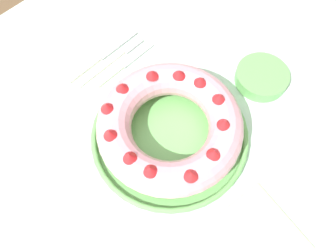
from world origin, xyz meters
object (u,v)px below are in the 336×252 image
serving_knife (98,59)px  cake_knife (121,67)px  napkin (265,231)px  bundt_cake (168,126)px  side_bowl (262,77)px  serving_dish (168,136)px  fork (115,58)px

serving_knife → cake_knife: size_ratio=1.20×
cake_knife → napkin: (0.48, -0.07, -0.00)m
bundt_cake → cake_knife: size_ratio=1.66×
bundt_cake → cake_knife: 0.23m
side_bowl → napkin: bearing=-51.8°
side_bowl → napkin: 0.35m
cake_knife → side_bowl: side_bowl is taller
bundt_cake → napkin: bearing=-2.8°
serving_dish → side_bowl: bearing=78.3°
napkin → side_bowl: bearing=128.2°
napkin → serving_dish: bearing=177.2°
fork → cake_knife: bearing=-18.0°
serving_knife → cake_knife: bearing=21.4°
side_bowl → serving_dish: bearing=-101.7°
serving_dish → serving_knife: (-0.27, 0.03, -0.01)m
bundt_cake → serving_knife: size_ratio=1.38×
fork → serving_dish: bearing=-17.6°
bundt_cake → cake_knife: (-0.21, 0.06, -0.06)m
serving_dish → fork: bearing=165.2°
cake_knife → fork: bearing=168.3°
side_bowl → bundt_cake: bearing=-101.7°
bundt_cake → fork: size_ratio=1.49×
bundt_cake → napkin: (0.27, -0.01, -0.06)m
bundt_cake → fork: bearing=165.2°
serving_knife → side_bowl: 0.40m
serving_dish → napkin: (0.27, -0.01, -0.01)m
bundt_cake → side_bowl: (0.05, 0.26, -0.04)m
fork → napkin: fork is taller
bundt_cake → serving_knife: 0.28m
napkin → serving_knife: bearing=175.0°
serving_dish → side_bowl: 0.27m
fork → side_bowl: (0.30, 0.20, 0.01)m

